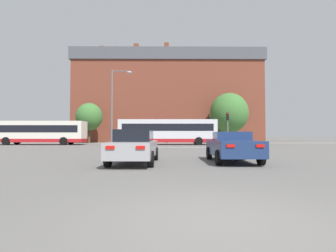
% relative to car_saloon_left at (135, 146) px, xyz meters
% --- Properties ---
extents(ground_plane, '(400.00, 400.00, 0.00)m').
position_rel_car_saloon_left_xyz_m(ground_plane, '(2.16, -7.78, -0.76)').
color(ground_plane, '#605E5B').
extents(stop_line_strip, '(9.39, 0.30, 0.01)m').
position_rel_car_saloon_left_xyz_m(stop_line_strip, '(2.16, 15.11, -0.76)').
color(stop_line_strip, silver).
rests_on(stop_line_strip, ground_plane).
extents(far_pavement, '(70.43, 2.50, 0.01)m').
position_rel_car_saloon_left_xyz_m(far_pavement, '(2.16, 29.44, -0.76)').
color(far_pavement, gray).
rests_on(far_pavement, ground_plane).
extents(brick_civic_building, '(33.69, 13.67, 18.61)m').
position_rel_car_saloon_left_xyz_m(brick_civic_building, '(1.71, 38.96, 7.43)').
color(brick_civic_building, brown).
rests_on(brick_civic_building, ground_plane).
extents(car_saloon_left, '(1.99, 4.70, 1.49)m').
position_rel_car_saloon_left_xyz_m(car_saloon_left, '(0.00, 0.00, 0.00)').
color(car_saloon_left, '#9E9EA3').
rests_on(car_saloon_left, ground_plane).
extents(car_roadster_right, '(2.03, 4.31, 1.41)m').
position_rel_car_saloon_left_xyz_m(car_roadster_right, '(4.49, 0.55, -0.05)').
color(car_roadster_right, navy).
rests_on(car_roadster_right, ground_plane).
extents(bus_crossing_lead, '(12.45, 2.70, 3.22)m').
position_rel_car_saloon_left_xyz_m(bus_crossing_lead, '(1.61, 22.04, 0.97)').
color(bus_crossing_lead, silver).
rests_on(bus_crossing_lead, ground_plane).
extents(bus_crossing_trailing, '(11.50, 2.72, 3.03)m').
position_rel_car_saloon_left_xyz_m(bus_crossing_trailing, '(-14.87, 22.10, 0.86)').
color(bus_crossing_trailing, silver).
rests_on(bus_crossing_trailing, ground_plane).
extents(traffic_light_far_right, '(0.26, 0.31, 4.48)m').
position_rel_car_saloon_left_xyz_m(traffic_light_far_right, '(8.10, 28.77, 2.23)').
color(traffic_light_far_right, slate).
rests_on(traffic_light_far_right, ground_plane).
extents(traffic_light_near_right, '(0.26, 0.31, 3.63)m').
position_rel_car_saloon_left_xyz_m(traffic_light_near_right, '(7.94, 15.94, 1.71)').
color(traffic_light_near_right, slate).
rests_on(traffic_light_near_right, ground_plane).
extents(street_lamp_junction, '(2.06, 0.36, 7.81)m').
position_rel_car_saloon_left_xyz_m(street_lamp_junction, '(-3.70, 14.42, 3.95)').
color(street_lamp_junction, slate).
rests_on(street_lamp_junction, ground_plane).
extents(pedestrian_waiting, '(0.30, 0.44, 1.61)m').
position_rel_car_saloon_left_xyz_m(pedestrian_waiting, '(-5.35, 29.81, 0.17)').
color(pedestrian_waiting, brown).
rests_on(pedestrian_waiting, ground_plane).
extents(pedestrian_walking_east, '(0.45, 0.41, 1.64)m').
position_rel_car_saloon_left_xyz_m(pedestrian_walking_east, '(11.81, 29.40, 0.19)').
color(pedestrian_walking_east, brown).
rests_on(pedestrian_walking_east, ground_plane).
extents(pedestrian_walking_west, '(0.32, 0.44, 1.60)m').
position_rel_car_saloon_left_xyz_m(pedestrian_walking_west, '(1.58, 29.40, 0.17)').
color(pedestrian_walking_west, black).
rests_on(pedestrian_walking_west, ground_plane).
extents(tree_by_building, '(4.08, 4.08, 6.25)m').
position_rel_car_saloon_left_xyz_m(tree_by_building, '(-10.58, 29.13, 3.33)').
color(tree_by_building, '#4C3823').
rests_on(tree_by_building, ground_plane).
extents(tree_kerbside, '(6.05, 6.05, 7.95)m').
position_rel_car_saloon_left_xyz_m(tree_kerbside, '(11.44, 29.80, 4.01)').
color(tree_kerbside, '#4C3823').
rests_on(tree_kerbside, ground_plane).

